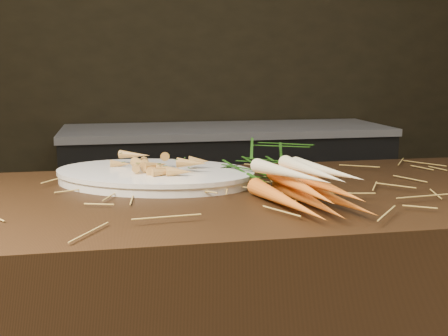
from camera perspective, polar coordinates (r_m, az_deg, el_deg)
name	(u,v)px	position (r m, az deg, el deg)	size (l,w,h in m)	color
back_counter	(226,199)	(3.24, 0.25, -3.14)	(1.82, 0.62, 0.84)	black
straw_bedding	(258,188)	(1.28, 3.50, -2.01)	(1.40, 0.60, 0.02)	#AC8F40
root_veg_bunch	(279,171)	(1.27, 5.59, -0.34)	(0.24, 0.56, 0.10)	#D85E22
serving_platter	(155,177)	(1.39, -7.05, -0.95)	(0.49, 0.32, 0.03)	white
roasted_veg_heap	(154,161)	(1.38, -7.09, 0.68)	(0.24, 0.17, 0.05)	#A77132
serving_fork	(222,176)	(1.32, -0.19, -0.78)	(0.02, 0.18, 0.00)	silver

